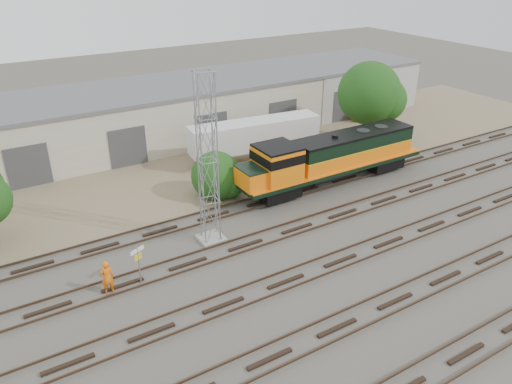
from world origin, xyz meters
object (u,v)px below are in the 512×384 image
locomotive (331,158)px  semi_trailer (258,135)px  worker (107,277)px  signal_tower (208,164)px

locomotive → semi_trailer: 7.75m
worker → signal_tower: bearing=-157.6°
locomotive → signal_tower: bearing=-167.4°
signal_tower → semi_trailer: size_ratio=0.92×
signal_tower → worker: size_ratio=5.44×
signal_tower → worker: (-7.28, -1.99, -4.32)m
locomotive → semi_trailer: bearing=105.8°
locomotive → semi_trailer: size_ratio=1.39×
signal_tower → semi_trailer: 14.40m
signal_tower → worker: signal_tower is taller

